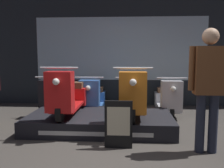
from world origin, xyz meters
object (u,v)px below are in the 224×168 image
at_px(scooter_display_left, 68,96).
at_px(scooter_backrow_0, 57,98).
at_px(scooter_backrow_1, 93,98).
at_px(price_sign_board, 118,124).
at_px(scooter_display_right, 132,96).
at_px(person_right_browsing, 209,81).
at_px(scooter_backrow_3, 168,99).
at_px(scooter_backrow_2, 130,98).

height_order(scooter_display_left, scooter_backrow_0, scooter_display_left).
xyz_separation_m(scooter_display_left, scooter_backrow_0, (-0.61, 1.36, -0.28)).
height_order(scooter_backrow_1, price_sign_board, scooter_backrow_1).
relative_size(scooter_display_right, price_sign_board, 2.22).
bearing_deg(person_right_browsing, scooter_backrow_0, 140.73).
xyz_separation_m(scooter_backrow_3, person_right_browsing, (0.20, -2.34, 0.68)).
bearing_deg(scooter_backrow_1, scooter_backrow_0, 180.00).
bearing_deg(scooter_display_left, scooter_display_right, 0.00).
distance_m(scooter_display_right, person_right_browsing, 1.48).
height_order(scooter_display_right, price_sign_board, scooter_display_right).
relative_size(scooter_display_left, price_sign_board, 2.22).
height_order(scooter_display_left, scooter_display_right, same).
bearing_deg(scooter_display_left, scooter_backrow_2, 49.55).
bearing_deg(scooter_display_right, scooter_backrow_2, 91.65).
bearing_deg(scooter_display_right, scooter_backrow_0, 143.11).
relative_size(scooter_display_right, scooter_backrow_2, 1.00).
relative_size(scooter_display_left, scooter_backrow_2, 1.00).
relative_size(scooter_display_left, scooter_backrow_3, 1.00).
distance_m(scooter_display_left, price_sign_board, 1.37).
relative_size(scooter_display_right, scooter_backrow_0, 1.00).
distance_m(scooter_display_left, scooter_backrow_1, 1.42).
bearing_deg(scooter_backrow_0, scooter_display_left, -65.72).
bearing_deg(scooter_backrow_0, scooter_backrow_1, 0.00).
bearing_deg(price_sign_board, scooter_backrow_1, 107.48).
bearing_deg(person_right_browsing, price_sign_board, 176.79).
distance_m(scooter_display_left, scooter_backrow_2, 1.81).
distance_m(scooter_backrow_2, price_sign_board, 2.27).
height_order(scooter_display_right, person_right_browsing, person_right_browsing).
bearing_deg(scooter_backrow_3, scooter_display_left, -146.39).
bearing_deg(scooter_backrow_1, scooter_display_right, -55.76).
bearing_deg(scooter_backrow_2, scooter_backrow_1, 180.00).
bearing_deg(scooter_backrow_2, scooter_display_left, -130.45).
bearing_deg(scooter_backrow_3, scooter_backrow_0, 180.00).
relative_size(scooter_display_right, person_right_browsing, 0.91).
bearing_deg(person_right_browsing, scooter_backrow_1, 130.16).
relative_size(scooter_backrow_2, person_right_browsing, 0.91).
bearing_deg(scooter_backrow_3, price_sign_board, -115.06).
distance_m(scooter_backrow_0, price_sign_board, 2.77).
xyz_separation_m(scooter_backrow_0, scooter_backrow_2, (1.77, 0.00, 0.00)).
bearing_deg(price_sign_board, scooter_display_left, 137.43).
bearing_deg(scooter_backrow_0, scooter_display_right, -36.89).
bearing_deg(scooter_display_left, scooter_backrow_0, 114.28).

